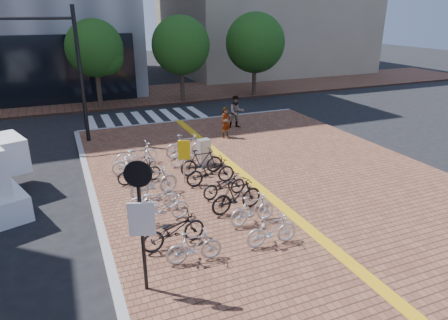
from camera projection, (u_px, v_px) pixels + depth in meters
name	position (u px, v px, depth m)	size (l,w,h in m)	color
ground	(223.00, 214.00, 13.70)	(120.00, 120.00, 0.00)	black
sidewalk	(402.00, 274.00, 10.44)	(14.00, 34.00, 0.15)	brown
tactile_strip	(372.00, 281.00, 10.05)	(0.40, 34.00, 0.01)	gold
kerb_north	(194.00, 120.00, 25.12)	(14.00, 0.25, 0.15)	gray
far_sidewalk	(122.00, 97.00, 31.80)	(70.00, 8.00, 0.15)	brown
crosswalk	(147.00, 118.00, 25.96)	(7.50, 4.00, 0.01)	silver
street_trees	(195.00, 46.00, 29.15)	(16.20, 4.60, 6.35)	#38281E
bike_0	(194.00, 247.00, 10.68)	(0.44, 1.55, 0.93)	#B3B3B8
bike_1	(174.00, 230.00, 11.40)	(0.68, 1.94, 1.02)	black
bike_2	(162.00, 209.00, 12.68)	(0.64, 1.84, 0.97)	silver
bike_3	(154.00, 198.00, 13.48)	(0.59, 1.69, 0.89)	white
bike_4	(154.00, 182.00, 14.47)	(0.53, 1.87, 1.12)	#A6A6AA
bike_5	(139.00, 172.00, 15.67)	(0.61, 1.75, 0.92)	black
bike_6	(134.00, 162.00, 16.55)	(0.65, 1.85, 0.97)	#AFAFB4
bike_7	(136.00, 154.00, 17.47)	(0.66, 1.91, 1.00)	white
bike_8	(272.00, 230.00, 11.45)	(0.45, 1.60, 0.96)	silver
bike_9	(253.00, 209.00, 12.62)	(0.46, 1.64, 0.99)	silver
bike_10	(237.00, 196.00, 13.37)	(0.54, 1.92, 1.16)	black
bike_11	(224.00, 185.00, 14.49)	(0.60, 1.73, 0.91)	black
bike_12	(210.00, 172.00, 15.52)	(0.69, 1.98, 1.04)	black
bike_13	(202.00, 162.00, 16.44)	(0.52, 1.84, 1.11)	black
bike_14	(191.00, 155.00, 17.36)	(0.64, 1.85, 0.97)	white
bike_15	(186.00, 146.00, 18.23)	(0.54, 1.91, 1.15)	#A9A9AD
pedestrian_a	(226.00, 123.00, 21.20)	(0.60, 0.39, 1.64)	gray
pedestrian_b	(236.00, 112.00, 22.93)	(0.91, 0.71, 1.87)	#4B505F
utility_box	(204.00, 152.00, 17.50)	(0.53, 0.39, 1.16)	silver
yellow_sign	(184.00, 154.00, 15.38)	(0.46, 0.19, 1.75)	#B7B7BC
notice_sign	(141.00, 212.00, 9.01)	(0.60, 0.26, 3.38)	black
traffic_light_pole	(43.00, 51.00, 18.79)	(3.59, 1.38, 6.68)	black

